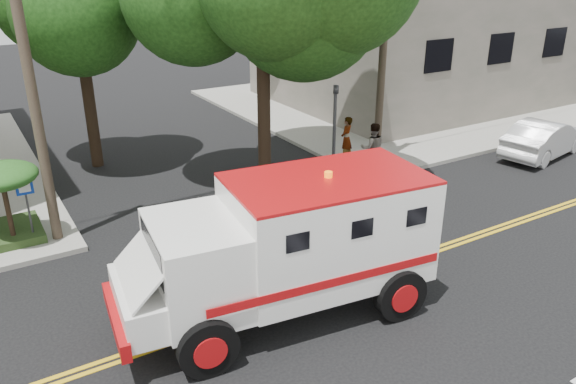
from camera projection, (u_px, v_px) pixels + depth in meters
ground at (339, 283)px, 14.13m from camera, size 100.00×100.00×0.00m
sidewalk_ne at (392, 103)px, 31.20m from camera, size 17.00×17.00×0.15m
building_right at (411, 44)px, 31.12m from camera, size 14.00×12.00×6.00m
utility_pole_left at (31, 87)px, 14.44m from camera, size 0.28×0.28×9.00m
utility_pole_right at (383, 50)px, 20.29m from camera, size 0.28×0.28×9.00m
tree_left at (88, 14)px, 19.92m from camera, size 4.48×4.20×7.70m
traffic_signal at (335, 124)px, 19.50m from camera, size 0.15×0.18×3.60m
accessibility_sign at (27, 201)px, 15.50m from camera, size 0.45×0.10×2.02m
armored_truck at (290, 242)px, 12.33m from camera, size 7.27×3.51×3.19m
parked_sedan at (544, 138)px, 22.90m from camera, size 4.84×2.46×1.52m
pedestrian_a at (346, 139)px, 21.97m from camera, size 0.76×0.69×1.75m
pedestrian_b at (373, 148)px, 20.67m from camera, size 1.14×1.05×1.88m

